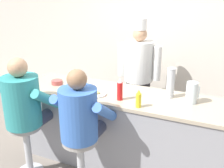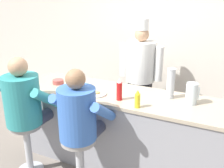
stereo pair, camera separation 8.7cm
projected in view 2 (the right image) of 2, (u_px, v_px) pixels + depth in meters
The scene contains 12 objects.
wall_back at pixel (159, 39), 4.38m from camera, with size 10.00×0.06×2.70m.
diner_counter at pixel (119, 128), 3.30m from camera, with size 2.55×0.73×0.95m.
ketchup_bottle_red at pixel (119, 90), 2.92m from camera, with size 0.06×0.06×0.26m.
mustard_bottle_yellow at pixel (138, 99), 2.73m from camera, with size 0.06×0.06×0.20m.
water_pitcher_clear at pixel (192, 94), 2.81m from camera, with size 0.14×0.12×0.24m.
breakfast_plate at pixel (96, 93), 3.10m from camera, with size 0.25×0.25×0.05m.
cereal_bowl at pixel (58, 82), 3.46m from camera, with size 0.15×0.15×0.06m.
coffee_mug_white at pixel (69, 86), 3.28m from camera, with size 0.14×0.09×0.08m.
cup_stack_steel at pixel (171, 83), 2.95m from camera, with size 0.10×0.10×0.35m.
diner_seated_teal at pixel (25, 104), 3.00m from camera, with size 0.62×0.62×1.45m.
diner_seated_blue at pixel (79, 118), 2.71m from camera, with size 0.59×0.58×1.41m.
cook_in_whites_near at pixel (141, 71), 4.00m from camera, with size 0.68×0.44×1.74m.
Camera 2 is at (1.19, -2.30, 2.11)m, focal length 42.00 mm.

